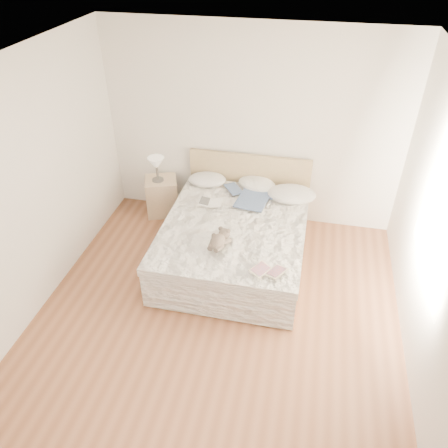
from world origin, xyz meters
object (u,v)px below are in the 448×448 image
at_px(bed, 235,239).
at_px(table_lamp, 156,164).
at_px(childrens_book, 268,271).
at_px(teddy_bear, 218,245).
at_px(nightstand, 162,196).
at_px(photo_book, 211,203).

height_order(bed, table_lamp, bed).
bearing_deg(childrens_book, teddy_bear, -174.37).
relative_size(bed, table_lamp, 5.92).
xyz_separation_m(nightstand, childrens_book, (1.79, -1.70, 0.35)).
relative_size(bed, teddy_bear, 7.04).
bearing_deg(nightstand, photo_book, -31.76).
distance_m(photo_book, childrens_book, 1.47).
height_order(nightstand, photo_book, photo_book).
bearing_deg(nightstand, table_lamp, -131.47).
height_order(photo_book, teddy_bear, teddy_bear).
bearing_deg(teddy_bear, childrens_book, -13.57).
relative_size(nightstand, table_lamp, 1.54).
relative_size(table_lamp, teddy_bear, 1.19).
bearing_deg(childrens_book, bed, 151.30).
xyz_separation_m(nightstand, teddy_bear, (1.17, -1.41, 0.37)).
height_order(childrens_book, teddy_bear, teddy_bear).
bearing_deg(childrens_book, photo_book, 158.84).
height_order(bed, childrens_book, bed).
bearing_deg(bed, teddy_bear, -98.57).
height_order(bed, photo_book, bed).
bearing_deg(nightstand, teddy_bear, -50.33).
distance_m(bed, nightstand, 1.50).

